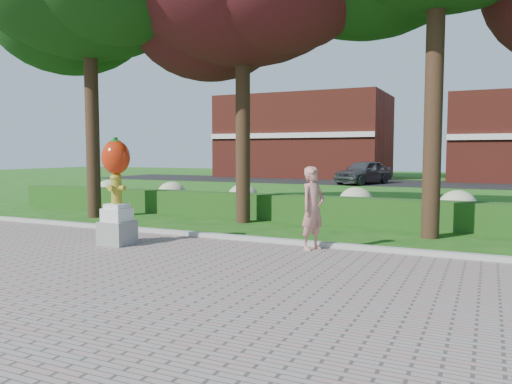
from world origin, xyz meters
TOP-DOWN VIEW (x-y plane):
  - ground at (0.00, 0.00)m, footprint 100.00×100.00m
  - curb at (0.00, 3.00)m, footprint 40.00×0.18m
  - lawn_hedge at (0.00, 7.00)m, footprint 24.00×0.70m
  - hydrangea_row at (0.57, 8.00)m, footprint 20.10×1.10m
  - street at (0.00, 28.00)m, footprint 50.00×8.00m
  - building_left at (-10.00, 34.00)m, footprint 14.00×8.00m
  - hydrant_sculpture at (-2.87, 1.30)m, footprint 0.71×0.67m
  - woman at (1.39, 2.60)m, footprint 0.64×0.77m
  - parked_car at (-2.86, 25.82)m, footprint 3.47×5.12m

SIDE VIEW (x-z plane):
  - ground at x=0.00m, z-range 0.00..0.00m
  - street at x=0.00m, z-range 0.00..0.02m
  - curb at x=0.00m, z-range 0.00..0.15m
  - lawn_hedge at x=0.00m, z-range 0.00..0.80m
  - hydrangea_row at x=0.57m, z-range 0.06..1.04m
  - parked_car at x=-2.86m, z-range 0.02..1.64m
  - woman at x=1.39m, z-range 0.04..1.84m
  - hydrant_sculpture at x=-2.87m, z-range 0.11..2.55m
  - building_left at x=-10.00m, z-range 0.00..7.00m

